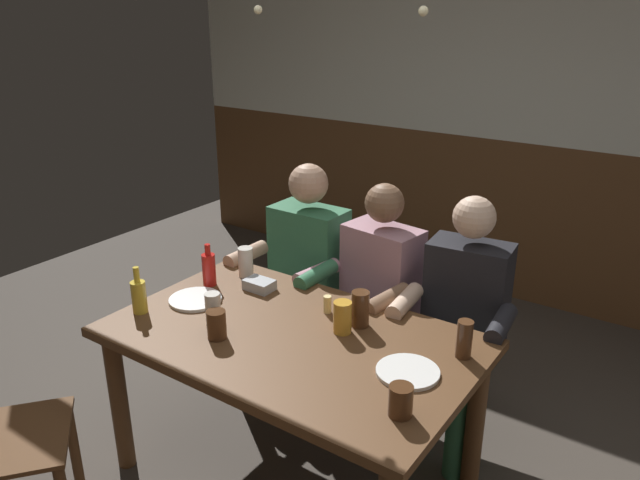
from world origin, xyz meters
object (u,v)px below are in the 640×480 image
at_px(bottle_0, 209,269).
at_px(bottle_1, 139,295).
at_px(dining_table, 292,356).
at_px(pint_glass_0, 360,309).
at_px(person_1, 372,290).
at_px(table_candle, 327,304).
at_px(condiment_caddy, 259,285).
at_px(pint_glass_4, 342,317).
at_px(pint_glass_6, 246,262).
at_px(plate_0, 195,299).
at_px(pint_glass_1, 401,401).
at_px(person_2, 461,315).
at_px(plate_1, 408,372).
at_px(person_0, 301,266).
at_px(pint_glass_5, 217,325).
at_px(pint_glass_2, 213,310).
at_px(pint_glass_3, 464,339).

bearing_deg(bottle_0, bottle_1, -97.91).
relative_size(dining_table, pint_glass_0, 9.74).
height_order(dining_table, person_1, person_1).
distance_m(table_candle, condiment_caddy, 0.40).
bearing_deg(pint_glass_4, pint_glass_6, 164.11).
distance_m(condiment_caddy, plate_0, 0.31).
bearing_deg(bottle_1, plate_0, 60.57).
bearing_deg(bottle_0, pint_glass_4, -1.61).
distance_m(pint_glass_4, pint_glass_6, 0.74).
xyz_separation_m(bottle_1, pint_glass_1, (1.30, 0.00, -0.03)).
distance_m(person_2, plate_1, 0.68).
relative_size(table_candle, pint_glass_4, 0.57).
relative_size(person_1, pint_glass_4, 8.63).
height_order(person_1, pint_glass_4, person_1).
xyz_separation_m(person_0, pint_glass_5, (0.23, -0.90, 0.11)).
relative_size(plate_1, pint_glass_4, 1.72).
relative_size(table_candle, bottle_1, 0.37).
height_order(person_1, pint_glass_2, person_1).
relative_size(plate_0, pint_glass_5, 1.98).
relative_size(person_1, bottle_1, 5.52).
height_order(bottle_0, pint_glass_3, bottle_0).
xyz_separation_m(person_1, pint_glass_3, (0.67, -0.45, 0.15)).
relative_size(plate_0, bottle_0, 1.15).
xyz_separation_m(bottle_1, pint_glass_3, (1.33, 0.47, -0.00)).
relative_size(plate_1, pint_glass_5, 1.95).
bearing_deg(condiment_caddy, bottle_1, -121.03).
bearing_deg(pint_glass_5, pint_glass_4, 39.98).
distance_m(pint_glass_1, pint_glass_2, 0.94).
bearing_deg(dining_table, pint_glass_3, 20.24).
relative_size(bottle_0, pint_glass_2, 1.36).
xyz_separation_m(pint_glass_0, pint_glass_5, (-0.43, -0.43, -0.02)).
xyz_separation_m(person_1, plate_1, (0.55, -0.68, 0.08)).
relative_size(pint_glass_0, pint_glass_3, 1.02).
xyz_separation_m(table_candle, pint_glass_6, (-0.56, 0.09, 0.04)).
xyz_separation_m(plate_0, plate_1, (1.09, 0.02, 0.00)).
distance_m(dining_table, pint_glass_5, 0.35).
bearing_deg(plate_1, pint_glass_0, 147.67).
xyz_separation_m(pint_glass_3, pint_glass_6, (-1.20, 0.10, -0.00)).
distance_m(dining_table, bottle_1, 0.74).
relative_size(person_2, pint_glass_4, 8.75).
bearing_deg(table_candle, bottle_1, -145.59).
xyz_separation_m(table_candle, bottle_1, (-0.69, -0.47, 0.04)).
distance_m(pint_glass_2, pint_glass_3, 1.04).
bearing_deg(pint_glass_1, bottle_0, 163.03).
bearing_deg(pint_glass_0, bottle_1, -152.48).
distance_m(pint_glass_1, pint_glass_5, 0.86).
distance_m(bottle_0, pint_glass_4, 0.79).
xyz_separation_m(person_1, condiment_caddy, (-0.37, -0.44, 0.10)).
height_order(pint_glass_0, pint_glass_5, pint_glass_0).
bearing_deg(person_2, person_0, -6.26).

